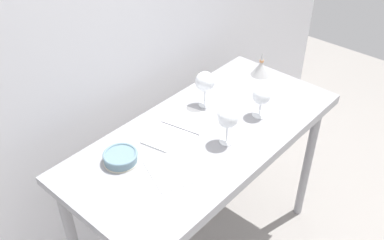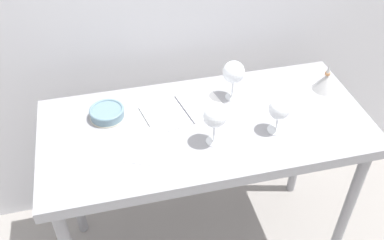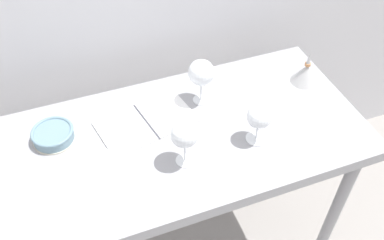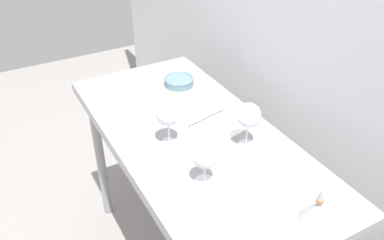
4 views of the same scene
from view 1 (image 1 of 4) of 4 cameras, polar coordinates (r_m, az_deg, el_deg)
back_wall at (r=2.12m, az=-8.45°, el=12.67°), size 3.80×0.04×2.60m
steel_counter at (r=2.09m, az=1.85°, el=-3.78°), size 1.40×0.65×0.90m
wine_glass_near_right at (r=2.09m, az=9.12°, el=3.05°), size 0.09×0.09×0.16m
wine_glass_near_center at (r=1.88m, az=4.66°, el=0.22°), size 0.09×0.09×0.19m
wine_glass_far_right at (r=2.12m, az=1.73°, el=5.01°), size 0.10×0.10×0.19m
open_notebook at (r=2.03m, az=-1.66°, el=-1.17°), size 0.38×0.27×0.01m
tasting_sheet_upper at (r=1.82m, az=-2.83°, el=-6.64°), size 0.24×0.26×0.00m
tasting_bowl at (r=1.87m, az=-9.39°, el=-4.84°), size 0.15×0.15×0.05m
decanter_funnel at (r=2.46m, az=9.06°, el=6.76°), size 0.11×0.11×0.14m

